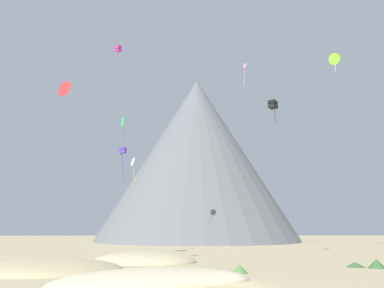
{
  "coord_description": "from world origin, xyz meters",
  "views": [
    {
      "loc": [
        -6.1,
        -36.78,
        4.93
      ],
      "look_at": [
        -2.83,
        30.91,
        18.5
      ],
      "focal_mm": 38.66,
      "sensor_mm": 36.0,
      "label": 1
    }
  ],
  "objects_px": {
    "kite_lime_high": "(334,59)",
    "bush_far_left": "(239,269)",
    "bush_low_patch": "(201,279)",
    "kite_pink_high": "(245,70)",
    "kite_red_mid": "(64,88)",
    "bush_near_right": "(377,264)",
    "kite_green_mid": "(123,125)",
    "kite_magenta_high": "(118,49)",
    "rock_massif": "(203,167)",
    "kite_indigo_mid": "(123,151)",
    "kite_white_mid": "(133,165)",
    "kite_black_mid": "(273,105)",
    "bush_scatter_east": "(355,265)"
  },
  "relations": [
    {
      "from": "bush_low_patch",
      "to": "kite_red_mid",
      "type": "distance_m",
      "value": 38.53
    },
    {
      "from": "kite_pink_high",
      "to": "bush_near_right",
      "type": "bearing_deg",
      "value": -151.81
    },
    {
      "from": "bush_near_right",
      "to": "kite_white_mid",
      "type": "distance_m",
      "value": 45.57
    },
    {
      "from": "bush_near_right",
      "to": "kite_lime_high",
      "type": "distance_m",
      "value": 49.57
    },
    {
      "from": "kite_pink_high",
      "to": "kite_green_mid",
      "type": "distance_m",
      "value": 33.82
    },
    {
      "from": "kite_lime_high",
      "to": "kite_red_mid",
      "type": "relative_size",
      "value": 1.6
    },
    {
      "from": "kite_green_mid",
      "to": "kite_black_mid",
      "type": "bearing_deg",
      "value": 78.21
    },
    {
      "from": "bush_low_patch",
      "to": "kite_indigo_mid",
      "type": "relative_size",
      "value": 0.27
    },
    {
      "from": "kite_lime_high",
      "to": "bush_near_right",
      "type": "bearing_deg",
      "value": 115.83
    },
    {
      "from": "bush_scatter_east",
      "to": "rock_massif",
      "type": "relative_size",
      "value": 0.02
    },
    {
      "from": "kite_magenta_high",
      "to": "bush_far_left",
      "type": "bearing_deg",
      "value": 150.05
    },
    {
      "from": "bush_low_patch",
      "to": "kite_pink_high",
      "type": "bearing_deg",
      "value": 74.33
    },
    {
      "from": "kite_indigo_mid",
      "to": "kite_red_mid",
      "type": "height_order",
      "value": "kite_red_mid"
    },
    {
      "from": "bush_low_patch",
      "to": "kite_pink_high",
      "type": "relative_size",
      "value": 0.27
    },
    {
      "from": "kite_pink_high",
      "to": "kite_black_mid",
      "type": "xyz_separation_m",
      "value": [
        1.47,
        -16.8,
        -12.73
      ]
    },
    {
      "from": "kite_green_mid",
      "to": "kite_magenta_high",
      "type": "bearing_deg",
      "value": 177.71
    },
    {
      "from": "bush_far_left",
      "to": "kite_black_mid",
      "type": "height_order",
      "value": "kite_black_mid"
    },
    {
      "from": "bush_near_right",
      "to": "kite_red_mid",
      "type": "xyz_separation_m",
      "value": [
        -41.11,
        9.34,
        24.73
      ]
    },
    {
      "from": "bush_near_right",
      "to": "kite_magenta_high",
      "type": "xyz_separation_m",
      "value": [
        -35.96,
        28.12,
        39.59
      ]
    },
    {
      "from": "kite_pink_high",
      "to": "kite_red_mid",
      "type": "xyz_separation_m",
      "value": [
        -31.46,
        -22.06,
        -12.25
      ]
    },
    {
      "from": "kite_pink_high",
      "to": "bush_far_left",
      "type": "bearing_deg",
      "value": 178.93
    },
    {
      "from": "bush_low_patch",
      "to": "rock_massif",
      "type": "height_order",
      "value": "rock_massif"
    },
    {
      "from": "bush_near_right",
      "to": "kite_pink_high",
      "type": "relative_size",
      "value": 0.41
    },
    {
      "from": "bush_scatter_east",
      "to": "kite_indigo_mid",
      "type": "relative_size",
      "value": 0.46
    },
    {
      "from": "bush_low_patch",
      "to": "kite_indigo_mid",
      "type": "height_order",
      "value": "kite_indigo_mid"
    },
    {
      "from": "kite_indigo_mid",
      "to": "bush_scatter_east",
      "type": "bearing_deg",
      "value": 92.98
    },
    {
      "from": "kite_green_mid",
      "to": "kite_indigo_mid",
      "type": "distance_m",
      "value": 8.67
    },
    {
      "from": "kite_magenta_high",
      "to": "kite_indigo_mid",
      "type": "height_order",
      "value": "kite_magenta_high"
    },
    {
      "from": "kite_lime_high",
      "to": "kite_green_mid",
      "type": "height_order",
      "value": "kite_lime_high"
    },
    {
      "from": "rock_massif",
      "to": "bush_far_left",
      "type": "bearing_deg",
      "value": -92.11
    },
    {
      "from": "kite_indigo_mid",
      "to": "kite_green_mid",
      "type": "bearing_deg",
      "value": -159.63
    },
    {
      "from": "bush_near_right",
      "to": "kite_indigo_mid",
      "type": "bearing_deg",
      "value": 168.37
    },
    {
      "from": "bush_far_left",
      "to": "kite_indigo_mid",
      "type": "xyz_separation_m",
      "value": [
        -14.25,
        11.31,
        14.79
      ]
    },
    {
      "from": "kite_lime_high",
      "to": "kite_green_mid",
      "type": "distance_m",
      "value": 48.52
    },
    {
      "from": "bush_far_left",
      "to": "kite_indigo_mid",
      "type": "distance_m",
      "value": 23.45
    },
    {
      "from": "kite_lime_high",
      "to": "kite_red_mid",
      "type": "distance_m",
      "value": 55.85
    },
    {
      "from": "bush_scatter_east",
      "to": "rock_massif",
      "type": "height_order",
      "value": "rock_massif"
    },
    {
      "from": "kite_pink_high",
      "to": "kite_indigo_mid",
      "type": "bearing_deg",
      "value": 149.52
    },
    {
      "from": "kite_lime_high",
      "to": "kite_magenta_high",
      "type": "bearing_deg",
      "value": 44.58
    },
    {
      "from": "kite_green_mid",
      "to": "bush_near_right",
      "type": "bearing_deg",
      "value": 53.02
    },
    {
      "from": "kite_magenta_high",
      "to": "kite_black_mid",
      "type": "distance_m",
      "value": 34.49
    },
    {
      "from": "rock_massif",
      "to": "kite_indigo_mid",
      "type": "height_order",
      "value": "rock_massif"
    },
    {
      "from": "bush_near_right",
      "to": "kite_magenta_high",
      "type": "bearing_deg",
      "value": 141.98
    },
    {
      "from": "rock_massif",
      "to": "kite_black_mid",
      "type": "relative_size",
      "value": 25.32
    },
    {
      "from": "bush_scatter_east",
      "to": "kite_red_mid",
      "type": "height_order",
      "value": "kite_red_mid"
    },
    {
      "from": "kite_lime_high",
      "to": "bush_far_left",
      "type": "bearing_deg",
      "value": 95.16
    },
    {
      "from": "bush_near_right",
      "to": "kite_green_mid",
      "type": "distance_m",
      "value": 40.57
    },
    {
      "from": "kite_red_mid",
      "to": "kite_magenta_high",
      "type": "bearing_deg",
      "value": 104.7
    },
    {
      "from": "rock_massif",
      "to": "kite_green_mid",
      "type": "distance_m",
      "value": 83.0
    },
    {
      "from": "rock_massif",
      "to": "kite_green_mid",
      "type": "bearing_deg",
      "value": -103.15
    }
  ]
}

